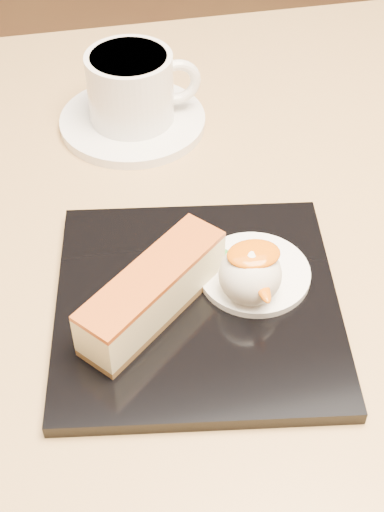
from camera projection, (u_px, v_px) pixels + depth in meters
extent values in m
cylinder|color=black|center=(159.00, 463.00, 0.87)|extent=(0.08, 0.08, 0.66)
cube|color=olive|center=(146.00, 266.00, 0.63)|extent=(0.80, 0.80, 0.04)
cube|color=black|center=(197.00, 304.00, 0.56)|extent=(0.25, 0.25, 0.01)
cube|color=brown|center=(154.00, 308.00, 0.55)|extent=(0.13, 0.11, 0.01)
cube|color=beige|center=(153.00, 291.00, 0.53)|extent=(0.13, 0.11, 0.03)
cube|color=#983810|center=(152.00, 274.00, 0.52)|extent=(0.13, 0.11, 0.00)
cylinder|color=white|center=(254.00, 273.00, 0.57)|extent=(0.09, 0.09, 0.01)
sphere|color=white|center=(250.00, 275.00, 0.54)|extent=(0.05, 0.05, 0.05)
ellipsoid|color=#D55D06|center=(254.00, 254.00, 0.53)|extent=(0.04, 0.03, 0.01)
ellipsoid|color=#2D832A|center=(212.00, 258.00, 0.58)|extent=(0.02, 0.01, 0.00)
ellipsoid|color=#2D832A|center=(222.00, 252.00, 0.58)|extent=(0.02, 0.01, 0.00)
ellipsoid|color=#2D832A|center=(202.00, 253.00, 0.58)|extent=(0.01, 0.02, 0.00)
cylinder|color=white|center=(133.00, 121.00, 0.74)|extent=(0.15, 0.15, 0.01)
cylinder|color=white|center=(130.00, 88.00, 0.71)|extent=(0.09, 0.09, 0.07)
cylinder|color=black|center=(128.00, 58.00, 0.68)|extent=(0.08, 0.08, 0.00)
torus|color=white|center=(177.00, 82.00, 0.72)|extent=(0.05, 0.01, 0.05)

